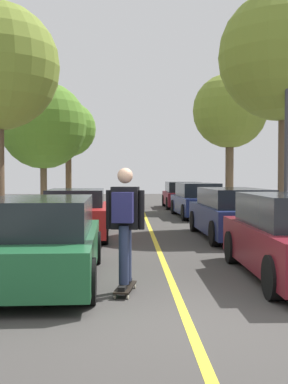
# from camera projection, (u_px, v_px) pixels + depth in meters

# --- Properties ---
(ground) EXTENTS (80.00, 80.00, 0.00)m
(ground) POSITION_uv_depth(u_px,v_px,m) (186.00, 318.00, 6.16)
(ground) COLOR #3D3A38
(center_line) EXTENTS (0.12, 39.20, 0.01)m
(center_line) POSITION_uv_depth(u_px,v_px,m) (163.00, 261.00, 10.15)
(center_line) COLOR gold
(center_line) RESTS_ON ground
(parked_car_left_nearest) EXTENTS (2.09, 4.60, 1.38)m
(parked_car_left_nearest) POSITION_uv_depth(u_px,v_px,m) (40.00, 240.00, 8.29)
(parked_car_left_nearest) COLOR #1E5B33
(parked_car_left_nearest) RESTS_ON ground
(parked_car_left_near) EXTENTS (1.96, 4.41, 1.36)m
(parked_car_left_near) POSITION_uv_depth(u_px,v_px,m) (76.00, 214.00, 14.07)
(parked_car_left_near) COLOR maroon
(parked_car_left_near) RESTS_ON ground
(parked_car_right_near) EXTENTS (1.90, 4.69, 1.39)m
(parked_car_right_near) POSITION_uv_depth(u_px,v_px,m) (232.00, 213.00, 13.90)
(parked_car_right_near) COLOR navy
(parked_car_right_near) RESTS_ON ground
(parked_car_right_far) EXTENTS (1.95, 4.72, 1.42)m
(parked_car_right_far) POSITION_uv_depth(u_px,v_px,m) (198.00, 201.00, 20.80)
(parked_car_right_far) COLOR navy
(parked_car_right_far) RESTS_ON ground
(parked_car_right_farthest) EXTENTS (1.98, 4.18, 1.39)m
(parked_car_right_farthest) POSITION_uv_depth(u_px,v_px,m) (183.00, 195.00, 26.61)
(parked_car_right_farthest) COLOR maroon
(parked_car_right_farthest) RESTS_ON ground
(street_tree_left_near) EXTENTS (3.67, 3.67, 5.56)m
(street_tree_left_near) POSITION_uv_depth(u_px,v_px,m) (43.00, 126.00, 21.08)
(street_tree_left_near) COLOR brown
(street_tree_left_near) RESTS_ON sidewalk_left
(street_tree_left_far) EXTENTS (3.31, 3.31, 6.02)m
(street_tree_left_far) POSITION_uv_depth(u_px,v_px,m) (68.00, 130.00, 29.88)
(street_tree_left_far) COLOR #4C3823
(street_tree_left_far) RESTS_ON sidewalk_left
(street_tree_right_nearest) EXTENTS (4.23, 4.23, 7.59)m
(street_tree_right_nearest) POSITION_uv_depth(u_px,v_px,m) (284.00, 56.00, 16.05)
(street_tree_right_nearest) COLOR brown
(street_tree_right_nearest) RESTS_ON sidewalk_right
(street_tree_right_near) EXTENTS (3.67, 3.67, 6.63)m
(street_tree_right_near) POSITION_uv_depth(u_px,v_px,m) (230.00, 111.00, 24.63)
(street_tree_right_near) COLOR brown
(street_tree_right_near) RESTS_ON sidewalk_right
(streetlamp) EXTENTS (0.36, 0.24, 5.75)m
(streetlamp) POSITION_uv_depth(u_px,v_px,m) (287.00, 118.00, 14.61)
(streetlamp) COLOR #38383D
(streetlamp) RESTS_ON sidewalk_right
(skateboard) EXTENTS (0.35, 0.86, 0.10)m
(skateboard) POSITION_uv_depth(u_px,v_px,m) (125.00, 287.00, 7.43)
(skateboard) COLOR black
(skateboard) RESTS_ON ground
(skateboarder) EXTENTS (0.59, 0.71, 1.77)m
(skateboarder) POSITION_uv_depth(u_px,v_px,m) (125.00, 219.00, 7.36)
(skateboarder) COLOR black
(skateboarder) RESTS_ON skateboard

